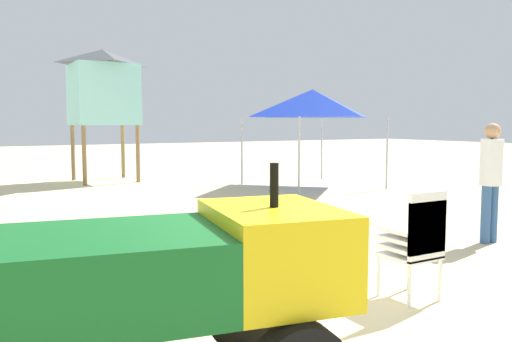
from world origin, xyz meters
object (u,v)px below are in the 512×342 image
(surfboard_pile, at_px, (310,232))
(lifeguard_tower, at_px, (103,87))
(stacked_plastic_chairs, at_px, (417,237))
(utility_cart, at_px, (155,279))
(popup_canopy, at_px, (312,103))
(lifeguard_near_left, at_px, (491,174))

(surfboard_pile, height_order, lifeguard_tower, lifeguard_tower)
(stacked_plastic_chairs, xyz_separation_m, surfboard_pile, (0.72, 2.76, -0.53))
(utility_cart, bearing_deg, popup_canopy, 48.86)
(lifeguard_near_left, distance_m, lifeguard_tower, 11.69)
(stacked_plastic_chairs, height_order, lifeguard_near_left, lifeguard_near_left)
(lifeguard_near_left, bearing_deg, utility_cart, -162.88)
(utility_cart, height_order, popup_canopy, popup_canopy)
(utility_cart, relative_size, surfboard_pile, 1.06)
(lifeguard_tower, bearing_deg, stacked_plastic_chairs, -90.65)
(stacked_plastic_chairs, distance_m, lifeguard_tower, 12.69)
(stacked_plastic_chairs, xyz_separation_m, lifeguard_near_left, (2.90, 1.29, 0.37))
(surfboard_pile, bearing_deg, lifeguard_tower, 93.38)
(utility_cart, distance_m, lifeguard_near_left, 6.03)
(surfboard_pile, bearing_deg, popup_canopy, 53.57)
(popup_canopy, bearing_deg, lifeguard_near_left, -105.00)
(lifeguard_near_left, relative_size, lifeguard_tower, 0.45)
(utility_cart, xyz_separation_m, popup_canopy, (7.62, 8.72, 1.52))
(surfboard_pile, bearing_deg, utility_cart, -137.82)
(popup_canopy, relative_size, lifeguard_tower, 0.74)
(surfboard_pile, relative_size, lifeguard_near_left, 1.46)
(utility_cart, xyz_separation_m, surfboard_pile, (3.57, 3.24, -0.67))
(utility_cart, bearing_deg, surfboard_pile, 42.18)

